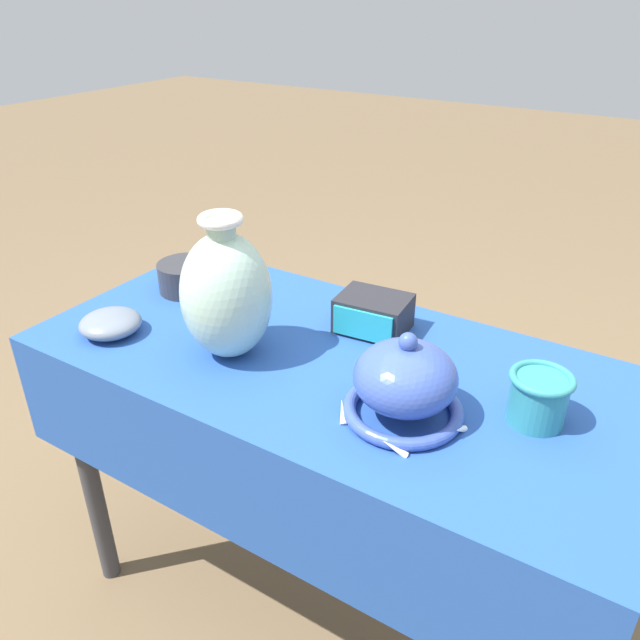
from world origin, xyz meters
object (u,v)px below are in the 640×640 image
object	(u,v)px
bowl_shallow_slate	(111,323)
cup_wide_teal	(539,397)
vase_tall_bulbous	(226,294)
mosaic_tile_box	(373,314)
vase_dome_bell	(405,384)
pot_squat_charcoal	(186,277)

from	to	relation	value
bowl_shallow_slate	cup_wide_teal	bearing A→B (deg)	11.79
vase_tall_bulbous	mosaic_tile_box	distance (m)	0.31
vase_tall_bulbous	cup_wide_teal	distance (m)	0.57
bowl_shallow_slate	mosaic_tile_box	bearing A→B (deg)	33.86
mosaic_tile_box	cup_wide_teal	distance (m)	0.39
mosaic_tile_box	vase_dome_bell	bearing A→B (deg)	-57.53
vase_tall_bulbous	mosaic_tile_box	bearing A→B (deg)	50.17
vase_dome_bell	pot_squat_charcoal	xyz separation A→B (m)	(-0.63, 0.17, -0.03)
vase_tall_bulbous	mosaic_tile_box	size ratio (longest dim) A/B	1.85
cup_wide_teal	bowl_shallow_slate	bearing A→B (deg)	-168.21
vase_tall_bulbous	cup_wide_teal	size ratio (longest dim) A/B	2.70
pot_squat_charcoal	vase_tall_bulbous	bearing A→B (deg)	-32.00
bowl_shallow_slate	pot_squat_charcoal	world-z (taller)	pot_squat_charcoal
mosaic_tile_box	bowl_shallow_slate	world-z (taller)	mosaic_tile_box
mosaic_tile_box	bowl_shallow_slate	distance (m)	0.53
mosaic_tile_box	pot_squat_charcoal	xyz separation A→B (m)	(-0.45, -0.06, -0.00)
cup_wide_teal	pot_squat_charcoal	size ratio (longest dim) A/B	0.80
mosaic_tile_box	pot_squat_charcoal	size ratio (longest dim) A/B	1.17
vase_tall_bulbous	vase_dome_bell	size ratio (longest dim) A/B	1.30
bowl_shallow_slate	cup_wide_teal	world-z (taller)	cup_wide_teal
mosaic_tile_box	vase_tall_bulbous	bearing A→B (deg)	-135.17
vase_tall_bulbous	mosaic_tile_box	xyz separation A→B (m)	(0.19, 0.23, -0.09)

